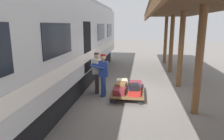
% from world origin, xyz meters
% --- Properties ---
extents(ground_plane, '(60.00, 60.00, 0.00)m').
position_xyz_m(ground_plane, '(0.00, 0.00, 0.00)').
color(ground_plane, slate).
extents(platform_canopy, '(3.20, 15.94, 3.56)m').
position_xyz_m(platform_canopy, '(-1.81, -0.00, 3.26)').
color(platform_canopy, brown).
rests_on(platform_canopy, ground_plane).
extents(train_car, '(3.02, 16.86, 4.00)m').
position_xyz_m(train_car, '(3.57, -0.00, 2.06)').
color(train_car, '#B7BABF').
rests_on(train_car, ground_plane).
extents(luggage_cart, '(1.26, 1.86, 0.29)m').
position_xyz_m(luggage_cart, '(0.39, 0.28, 0.25)').
color(luggage_cart, brown).
rests_on(luggage_cart, ground_plane).
extents(suitcase_burgundy_valise, '(0.50, 0.50, 0.21)m').
position_xyz_m(suitcase_burgundy_valise, '(0.11, -0.23, 0.40)').
color(suitcase_burgundy_valise, maroon).
rests_on(suitcase_burgundy_valise, luggage_cart).
extents(suitcase_maroon_trunk, '(0.47, 0.59, 0.20)m').
position_xyz_m(suitcase_maroon_trunk, '(0.67, 0.79, 0.40)').
color(suitcase_maroon_trunk, maroon).
rests_on(suitcase_maroon_trunk, luggage_cart).
extents(suitcase_cream_canvas, '(0.50, 0.62, 0.26)m').
position_xyz_m(suitcase_cream_canvas, '(0.67, -0.23, 0.43)').
color(suitcase_cream_canvas, beige).
rests_on(suitcase_cream_canvas, luggage_cart).
extents(suitcase_red_plastic, '(0.46, 0.60, 0.18)m').
position_xyz_m(suitcase_red_plastic, '(0.11, 0.79, 0.38)').
color(suitcase_red_plastic, '#AD231E').
rests_on(suitcase_red_plastic, luggage_cart).
extents(suitcase_brown_leather, '(0.41, 0.57, 0.29)m').
position_xyz_m(suitcase_brown_leather, '(0.67, 0.28, 0.44)').
color(suitcase_brown_leather, brown).
rests_on(suitcase_brown_leather, luggage_cart).
extents(suitcase_navy_fabric, '(0.54, 0.57, 0.16)m').
position_xyz_m(suitcase_navy_fabric, '(0.11, 0.28, 0.38)').
color(suitcase_navy_fabric, navy).
rests_on(suitcase_navy_fabric, luggage_cart).
extents(suitcase_black_hardshell, '(0.39, 0.41, 0.22)m').
position_xyz_m(suitcase_black_hardshell, '(0.14, 0.78, 0.58)').
color(suitcase_black_hardshell, black).
rests_on(suitcase_black_hardshell, suitcase_red_plastic).
extents(porter_in_overalls, '(0.68, 0.45, 1.70)m').
position_xyz_m(porter_in_overalls, '(1.39, 0.31, 0.93)').
color(porter_in_overalls, navy).
rests_on(porter_in_overalls, ground_plane).
extents(porter_by_door, '(0.70, 0.49, 1.70)m').
position_xyz_m(porter_by_door, '(1.70, -0.08, 0.93)').
color(porter_by_door, '#332D28').
rests_on(porter_by_door, ground_plane).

